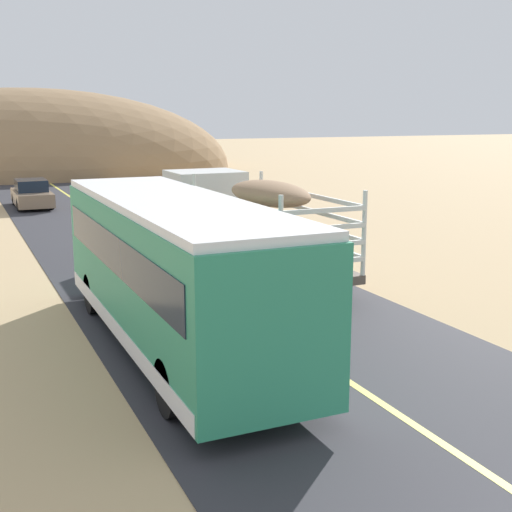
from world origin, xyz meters
TOP-DOWN VIEW (x-y plane):
  - livestock_truck at (1.85, 16.76)m, footprint 2.53×9.70m
  - bus at (-2.37, 9.37)m, footprint 2.54×10.00m
  - car_far at (-2.58, 33.69)m, footprint 1.80×4.40m
  - distant_hill at (0.09, 58.74)m, footprint 36.09×25.50m

SIDE VIEW (x-z plane):
  - distant_hill at x=0.09m, z-range -7.09..7.09m
  - car_far at x=-2.58m, z-range -0.04..1.42m
  - bus at x=-2.37m, z-range 0.14..3.35m
  - livestock_truck at x=1.85m, z-range 0.28..3.30m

